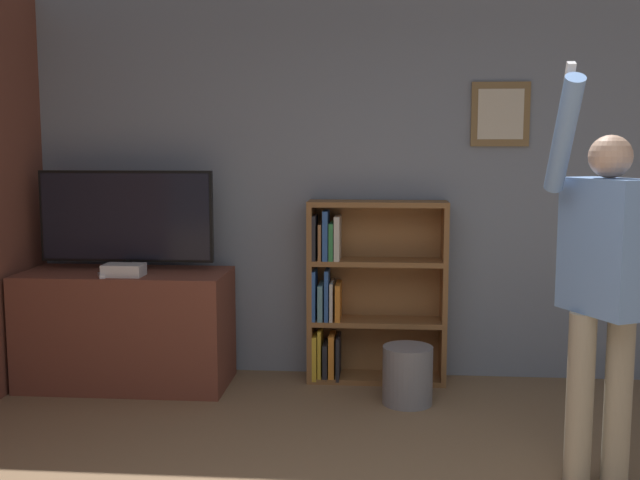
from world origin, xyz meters
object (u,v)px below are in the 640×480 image
Objects in this scene: game_console at (124,270)px; bookshelf at (362,293)px; waste_bin at (408,375)px; person at (605,277)px; television at (126,219)px.

bookshelf reaches higher than game_console.
waste_bin is at bearing -1.98° from game_console.
bookshelf is 0.72m from waste_bin.
bookshelf is 0.63× the size of person.
waste_bin is (1.87, -0.06, -0.65)m from game_console.
television is at bearing -142.94° from person.
game_console is 0.20× the size of bookshelf.
game_console is 3.00m from person.
bookshelf is at bearing 122.52° from waste_bin.
television is 0.60× the size of person.
game_console is 0.13× the size of person.
game_console is at bearing -165.23° from bookshelf.
television is 3.22× the size of waste_bin.
television reaches higher than waste_bin.
person is at bearing -22.96° from game_console.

